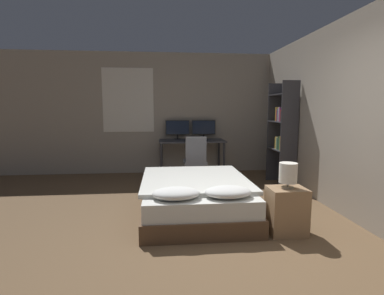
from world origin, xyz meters
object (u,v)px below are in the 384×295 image
object	(u,v)px
monitor_right	(204,128)
computer_mouse	(206,140)
desk	(192,144)
monitor_left	(178,128)
nightstand	(287,211)
bedside_lamp	(288,173)
bookshelf	(283,129)
keyboard	(193,141)
office_chair	(195,166)
bed	(195,196)

from	to	relation	value
monitor_right	computer_mouse	world-z (taller)	monitor_right
desk	monitor_left	distance (m)	0.51
nightstand	bedside_lamp	distance (m)	0.45
monitor_left	bookshelf	world-z (taller)	bookshelf
nightstand	computer_mouse	xyz separation A→B (m)	(-0.52, 2.97, 0.52)
keyboard	office_chair	distance (m)	0.71
bed	keyboard	distance (m)	2.26
monitor_left	keyboard	xyz separation A→B (m)	(0.30, -0.48, -0.24)
bed	keyboard	size ratio (longest dim) A/B	5.16
monitor_left	nightstand	bearing A→B (deg)	-72.33
office_chair	bookshelf	distance (m)	1.81
nightstand	monitor_left	size ratio (longest dim) A/B	1.03
computer_mouse	office_chair	distance (m)	0.77
bed	computer_mouse	distance (m)	2.31
nightstand	office_chair	world-z (taller)	office_chair
nightstand	computer_mouse	size ratio (longest dim) A/B	7.87
bedside_lamp	desk	distance (m)	3.30
desk	monitor_right	world-z (taller)	monitor_right
keyboard	office_chair	world-z (taller)	office_chair
office_chair	desk	bearing A→B (deg)	89.08
nightstand	bookshelf	world-z (taller)	bookshelf
bed	office_chair	xyz separation A→B (m)	(0.18, 1.62, 0.12)
computer_mouse	nightstand	bearing A→B (deg)	-80.00
monitor_left	bed	bearing A→B (deg)	-87.69
monitor_right	bookshelf	bearing A→B (deg)	-43.00
bedside_lamp	monitor_left	xyz separation A→B (m)	(-1.10, 3.44, 0.30)
desk	bookshelf	size ratio (longest dim) A/B	0.73
bedside_lamp	office_chair	bearing A→B (deg)	108.80
bed	keyboard	xyz separation A→B (m)	(0.19, 2.19, 0.54)
bed	keyboard	bearing A→B (deg)	85.09
bed	keyboard	world-z (taller)	keyboard
nightstand	monitor_left	distance (m)	3.69
keyboard	computer_mouse	size ratio (longest dim) A/B	5.39
computer_mouse	bed	bearing A→B (deg)	-102.03
bookshelf	desk	bearing A→B (deg)	148.26
monitor_right	computer_mouse	distance (m)	0.53
bed	monitor_right	world-z (taller)	monitor_right
keyboard	monitor_right	bearing A→B (deg)	58.16
bed	monitor_left	bearing A→B (deg)	92.31
desk	bookshelf	bearing A→B (deg)	-31.74
monitor_right	bookshelf	xyz separation A→B (m)	(1.34, -1.25, 0.05)
nightstand	desk	size ratio (longest dim) A/B	0.39
desk	keyboard	distance (m)	0.26
monitor_left	bookshelf	xyz separation A→B (m)	(1.94, -1.25, 0.05)
desk	monitor_left	size ratio (longest dim) A/B	2.66
bed	office_chair	bearing A→B (deg)	83.82
bed	monitor_left	xyz separation A→B (m)	(-0.11, 2.67, 0.78)
monitor_right	desk	bearing A→B (deg)	-140.96
nightstand	keyboard	bearing A→B (deg)	105.12
bedside_lamp	monitor_left	size ratio (longest dim) A/B	0.55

